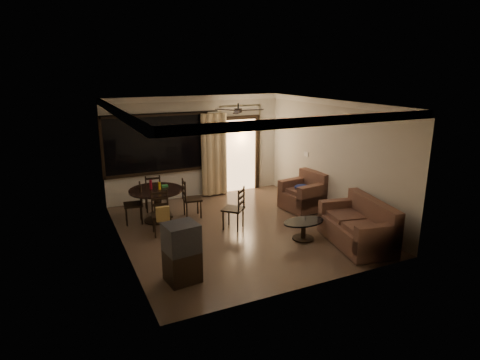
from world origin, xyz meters
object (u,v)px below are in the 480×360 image
dining_chair_south (162,221)px  sofa (359,227)px  coffee_table (303,227)px  dining_chair_west (134,211)px  armchair (305,194)px  dining_table (156,196)px  dining_chair_east (192,206)px  tv_cabinet (182,253)px  dining_chair_north (153,199)px  side_chair (234,216)px

dining_chair_south → sofa: dining_chair_south is taller
sofa → coffee_table: (-0.88, 0.70, -0.10)m
dining_chair_west → armchair: bearing=84.8°
dining_table → dining_chair_west: dining_table is taller
dining_chair_east → dining_chair_west: bearing=88.4°
tv_cabinet → dining_table: bearing=77.3°
tv_cabinet → coffee_table: size_ratio=1.11×
dining_chair_north → armchair: armchair is taller
coffee_table → dining_chair_west: bearing=140.9°
dining_chair_south → tv_cabinet: 2.12m
armchair → side_chair: (-2.19, -0.42, -0.10)m
sofa → coffee_table: sofa is taller
tv_cabinet → dining_chair_west: bearing=87.1°
dining_chair_south → dining_chair_north: bearing=90.0°
dining_chair_east → armchair: (2.80, -0.69, 0.11)m
dining_chair_south → dining_chair_east: bearing=45.7°
dining_chair_west → dining_chair_south: bearing=30.2°
dining_chair_east → dining_chair_north: same height
dining_chair_east → dining_chair_south: size_ratio=1.00×
dining_chair_north → tv_cabinet: (-0.39, -3.73, 0.24)m
dining_chair_south → dining_chair_north: (0.20, 1.63, -0.02)m
tv_cabinet → side_chair: 2.47m
side_chair → dining_chair_north: bearing=-100.4°
dining_chair_east → coffee_table: dining_chair_east is taller
dining_table → dining_chair_north: 0.85m
dining_table → side_chair: 1.91m
armchair → dining_table: bearing=160.0°
dining_chair_west → tv_cabinet: size_ratio=0.92×
dining_chair_north → tv_cabinet: 3.76m
dining_table → armchair: size_ratio=1.19×
dining_chair_north → coffee_table: (2.44, -3.15, -0.01)m
sofa → coffee_table: 1.13m
dining_table → coffee_table: dining_table is taller
dining_table → dining_chair_west: (-0.51, 0.10, -0.33)m
dining_chair_south → side_chair: (1.55, -0.36, -0.02)m
dining_chair_east → dining_chair_north: (-0.74, 0.88, 0.00)m
dining_chair_east → dining_chair_north: size_ratio=1.00×
dining_table → dining_chair_west: bearing=169.0°
dining_table → side_chair: dining_table is taller
sofa → tv_cabinet: bearing=-170.5°
dining_chair_south → coffee_table: dining_chair_south is taller
dining_table → side_chair: bearing=-39.9°
sofa → armchair: 2.30m
coffee_table → side_chair: 1.59m
dining_chair_east → sofa: dining_chair_east is taller
dining_chair_north → coffee_table: dining_chair_north is taller
dining_table → tv_cabinet: size_ratio=1.21×
dining_chair_east → armchair: bearing=-96.9°
dining_chair_east → side_chair: side_chair is taller
armchair → side_chair: 2.23m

